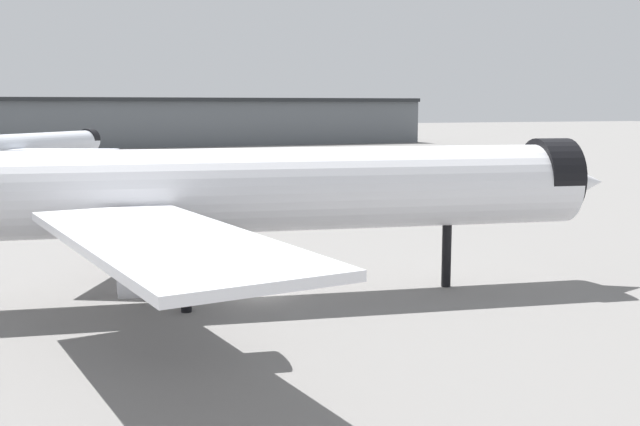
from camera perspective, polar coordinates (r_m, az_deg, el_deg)
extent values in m
plane|color=slate|center=(51.89, -4.57, -6.25)|extent=(900.00, 900.00, 0.00)
cylinder|color=white|center=(50.41, -7.47, 1.65)|extent=(49.90, 12.95, 5.57)
cone|color=white|center=(58.00, 17.78, 2.17)|extent=(6.87, 6.31, 5.45)
cylinder|color=black|center=(57.41, 16.84, 2.57)|extent=(3.32, 5.93, 5.62)
cube|color=white|center=(64.19, -11.94, 2.29)|extent=(17.11, 23.52, 0.45)
cylinder|color=#B7BAC1|center=(61.75, -10.76, 0.38)|extent=(7.33, 4.07, 3.06)
cube|color=white|center=(36.52, -11.59, -1.97)|extent=(11.47, 23.33, 0.45)
cylinder|color=#B7BAC1|center=(39.53, -9.84, -3.88)|extent=(7.33, 4.07, 3.06)
cylinder|color=black|center=(54.83, 9.43, -3.17)|extent=(0.67, 0.67, 4.45)
cylinder|color=black|center=(53.93, -10.27, -3.38)|extent=(0.67, 0.67, 4.45)
cylinder|color=black|center=(48.21, -10.01, -4.73)|extent=(0.67, 0.67, 4.45)
cylinder|color=silver|center=(149.81, -21.22, 4.75)|extent=(29.12, 32.71, 4.29)
cone|color=silver|center=(165.20, -16.70, 5.21)|extent=(6.26, 6.31, 4.20)
cylinder|color=black|center=(164.50, -16.88, 5.30)|extent=(4.54, 4.29, 4.33)
cube|color=silver|center=(140.43, -18.62, 4.46)|extent=(18.86, 12.74, 0.34)
cylinder|color=#B7BAC1|center=(142.59, -19.03, 3.92)|extent=(5.41, 5.73, 2.36)
cylinder|color=black|center=(159.77, -18.17, 3.67)|extent=(0.51, 0.51, 3.43)
cylinder|color=black|center=(150.07, -22.29, 3.22)|extent=(0.51, 0.51, 3.43)
cylinder|color=black|center=(147.09, -20.98, 3.20)|extent=(0.51, 0.51, 3.43)
cube|color=slate|center=(248.53, -17.49, 6.34)|extent=(222.36, 27.93, 13.97)
cube|color=#232628|center=(248.46, -17.56, 8.09)|extent=(222.39, 30.53, 1.20)
cube|color=black|center=(84.60, -8.10, -0.39)|extent=(3.23, 3.51, 0.30)
cube|color=#194799|center=(85.35, -7.84, 0.20)|extent=(2.05, 1.99, 1.20)
cube|color=#1E2D38|center=(85.84, -7.68, 0.41)|extent=(1.11, 0.89, 0.60)
cube|color=#194799|center=(84.00, -8.27, -0.04)|extent=(2.44, 2.50, 0.90)
cylinder|color=black|center=(85.96, -8.26, -0.36)|extent=(0.65, 0.72, 0.70)
cylinder|color=black|center=(85.30, -7.29, -0.40)|extent=(0.65, 0.72, 0.70)
cylinder|color=black|center=(83.96, -8.91, -0.57)|extent=(0.65, 0.72, 0.70)
cylinder|color=black|center=(83.28, -7.92, -0.62)|extent=(0.65, 0.72, 0.70)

